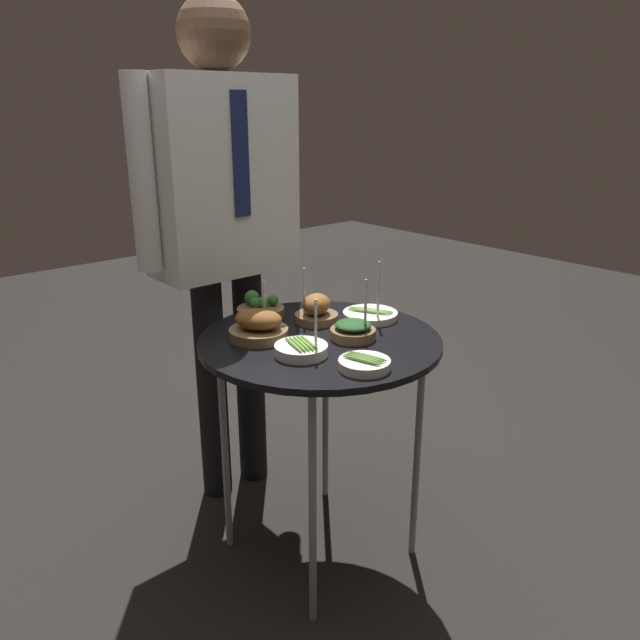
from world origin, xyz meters
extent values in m
plane|color=black|center=(0.00, 0.00, 0.00)|extent=(8.00, 8.00, 0.00)
cylinder|color=black|center=(0.00, 0.00, 0.68)|extent=(0.66, 0.66, 0.02)
cylinder|color=gray|center=(0.20, -0.20, 0.34)|extent=(0.02, 0.02, 0.67)
cylinder|color=gray|center=(-0.20, -0.20, 0.34)|extent=(0.02, 0.02, 0.67)
cylinder|color=gray|center=(0.20, 0.20, 0.34)|extent=(0.02, 0.02, 0.67)
cylinder|color=gray|center=(-0.20, 0.20, 0.34)|extent=(0.02, 0.02, 0.67)
cylinder|color=brown|center=(0.06, -0.06, 0.70)|extent=(0.12, 0.12, 0.03)
ellipsoid|color=#194219|center=(0.06, -0.06, 0.73)|extent=(0.10, 0.10, 0.02)
cylinder|color=silver|center=(0.08, -0.09, 0.77)|extent=(0.01, 0.01, 0.17)
cylinder|color=brown|center=(0.08, 0.11, 0.70)|extent=(0.13, 0.13, 0.02)
ellipsoid|color=brown|center=(0.08, 0.11, 0.74)|extent=(0.13, 0.12, 0.06)
cylinder|color=silver|center=(0.05, 0.13, 0.77)|extent=(0.01, 0.01, 0.16)
cylinder|color=brown|center=(-0.02, 0.25, 0.70)|extent=(0.14, 0.14, 0.03)
sphere|color=#2D7028|center=(0.02, 0.24, 0.73)|extent=(0.03, 0.03, 0.03)
sphere|color=#2D7028|center=(-0.02, 0.28, 0.74)|extent=(0.04, 0.04, 0.04)
sphere|color=#2D7028|center=(-0.03, 0.25, 0.73)|extent=(0.03, 0.03, 0.03)
sphere|color=#2D7028|center=(-0.02, 0.23, 0.73)|extent=(0.04, 0.04, 0.04)
cylinder|color=silver|center=(-0.12, -0.06, 0.70)|extent=(0.13, 0.13, 0.03)
ellipsoid|color=olive|center=(-0.10, -0.07, 0.72)|extent=(0.04, 0.11, 0.01)
ellipsoid|color=olive|center=(-0.11, -0.06, 0.72)|extent=(0.04, 0.11, 0.01)
ellipsoid|color=olive|center=(-0.12, -0.06, 0.72)|extent=(0.04, 0.11, 0.01)
ellipsoid|color=olive|center=(-0.13, -0.06, 0.72)|extent=(0.04, 0.11, 0.01)
ellipsoid|color=olive|center=(-0.14, -0.06, 0.72)|extent=(0.04, 0.11, 0.01)
cylinder|color=silver|center=(-0.09, -0.09, 0.76)|extent=(0.01, 0.01, 0.14)
cylinder|color=brown|center=(-0.13, 0.10, 0.70)|extent=(0.16, 0.16, 0.03)
ellipsoid|color=brown|center=(-0.13, 0.10, 0.74)|extent=(0.15, 0.16, 0.05)
cylinder|color=silver|center=(-0.09, 0.13, 0.76)|extent=(0.01, 0.01, 0.14)
cylinder|color=silver|center=(0.21, 0.02, 0.70)|extent=(0.16, 0.16, 0.02)
ellipsoid|color=#7AA847|center=(0.22, 0.03, 0.71)|extent=(0.07, 0.13, 0.01)
ellipsoid|color=#7AA847|center=(0.21, 0.02, 0.71)|extent=(0.07, 0.13, 0.01)
ellipsoid|color=#7AA847|center=(0.21, 0.02, 0.71)|extent=(0.07, 0.13, 0.01)
cylinder|color=silver|center=(0.20, -0.02, 0.78)|extent=(0.01, 0.01, 0.18)
cylinder|color=silver|center=(-0.06, -0.23, 0.70)|extent=(0.13, 0.13, 0.02)
ellipsoid|color=#5B8938|center=(-0.04, -0.22, 0.72)|extent=(0.04, 0.11, 0.01)
ellipsoid|color=#5B8938|center=(-0.05, -0.23, 0.72)|extent=(0.04, 0.11, 0.01)
ellipsoid|color=#5B8938|center=(-0.06, -0.23, 0.72)|extent=(0.04, 0.11, 0.01)
ellipsoid|color=#5B8938|center=(-0.07, -0.23, 0.72)|extent=(0.04, 0.11, 0.01)
cylinder|color=black|center=(-0.07, 0.46, 0.39)|extent=(0.10, 0.10, 0.78)
cylinder|color=black|center=(0.08, 0.46, 0.39)|extent=(0.10, 0.10, 0.78)
cube|color=white|center=(0.01, 0.46, 1.08)|extent=(0.44, 0.21, 0.59)
cube|color=navy|center=(0.01, 0.35, 1.15)|extent=(0.05, 0.01, 0.35)
cylinder|color=white|center=(-0.25, 0.46, 1.10)|extent=(0.07, 0.07, 0.54)
cylinder|color=white|center=(0.26, 0.46, 1.10)|extent=(0.07, 0.07, 0.54)
sphere|color=brown|center=(0.01, 0.46, 1.47)|extent=(0.21, 0.21, 0.21)
camera|label=1|loc=(-1.04, -1.18, 1.28)|focal=35.00mm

